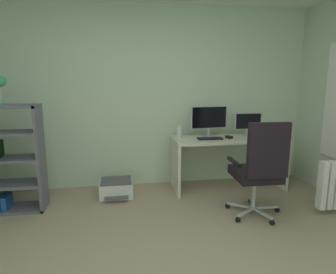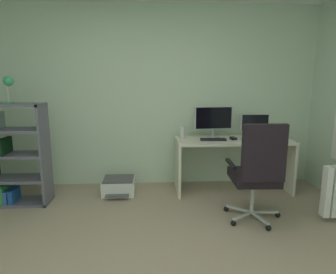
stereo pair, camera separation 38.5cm
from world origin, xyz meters
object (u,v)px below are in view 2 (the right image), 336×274
monitor_main (213,119)px  desktop_speaker (182,132)px  office_chair (257,170)px  printer (119,186)px  keyboard (213,139)px  computer_mouse (233,138)px  monitor_secondary (255,124)px  desk (233,152)px  desk_lamp (8,84)px  bookshelf (3,157)px

monitor_main → desktop_speaker: 0.47m
office_chair → printer: (-1.55, 0.92, -0.48)m
keyboard → office_chair: bearing=-69.1°
desktop_speaker → computer_mouse: bearing=-9.6°
monitor_main → monitor_secondary: 0.59m
monitor_main → printer: 1.58m
desk → monitor_secondary: monitor_secondary is taller
computer_mouse → printer: 1.67m
monitor_secondary → computer_mouse: 0.41m
desk → monitor_secondary: size_ratio=3.97×
desk_lamp → monitor_secondary: bearing=7.6°
bookshelf → desktop_speaker: bearing=9.3°
computer_mouse → monitor_main: bearing=130.0°
desk → desktop_speaker: desktop_speaker is taller
monitor_main → printer: bearing=-172.7°
desk_lamp → printer: bearing=11.4°
desk → office_chair: size_ratio=1.40×
computer_mouse → office_chair: 0.94m
keyboard → desk_lamp: size_ratio=1.07×
desktop_speaker → bookshelf: 2.26m
desktop_speaker → printer: (-0.87, -0.12, -0.71)m
office_chair → bookshelf: (-2.90, 0.67, 0.01)m
desk → printer: 1.62m
monitor_main → keyboard: (-0.04, -0.19, -0.25)m
desk → keyboard: bearing=-169.2°
desktop_speaker → desk_lamp: size_ratio=0.53×
desk → computer_mouse: computer_mouse is taller
desktop_speaker → office_chair: bearing=-56.7°
desktop_speaker → desk_lamp: desk_lamp is taller
desk → keyboard: 0.36m
keyboard → bookshelf: (-2.62, -0.23, -0.14)m
monitor_main → desktop_speaker: monitor_main is taller
monitor_main → printer: monitor_main is taller
monitor_secondary → printer: size_ratio=0.88×
office_chair → computer_mouse: bearing=90.2°
desktop_speaker → office_chair: (0.68, -1.04, -0.23)m
desktop_speaker → printer: 1.13m
keyboard → office_chair: office_chair is taller
desk → printer: (-1.56, -0.04, -0.44)m
desk → desk_lamp: bearing=-174.2°
monitor_secondary → desktop_speaker: bearing=-177.3°
keyboard → printer: size_ratio=0.76×
monitor_main → computer_mouse: size_ratio=5.40×
bookshelf → desk: bearing=5.5°
monitor_secondary → desk_lamp: bearing=-172.4°
bookshelf → printer: bookshelf is taller
desk → monitor_main: 0.53m
computer_mouse → bookshelf: (-2.90, -0.25, -0.15)m
keyboard → printer: bearing=-177.4°
desktop_speaker → office_chair: 1.26m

